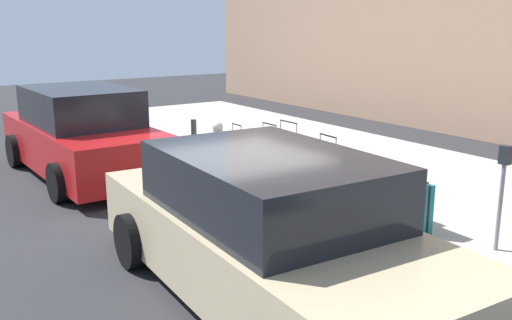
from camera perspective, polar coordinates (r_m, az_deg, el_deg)
The scene contains 16 objects.
ground_plane at distance 9.71m, azimuth -1.70°, elevation -2.94°, with size 40.00×40.00×0.00m, color #28282B.
sidewalk_curb at distance 11.19m, azimuth 9.14°, elevation -0.50°, with size 18.00×5.00×0.14m, color #ADA89E.
suitcase_teal_0 at distance 7.58m, azimuth 15.56°, elevation -4.54°, with size 0.50×0.22×0.71m.
suitcase_olive_1 at distance 7.96m, azimuth 12.72°, elevation -3.10°, with size 0.50×0.25×0.82m.
suitcase_black_2 at distance 8.34m, azimuth 9.63°, elevation -2.96°, with size 0.50×0.22×0.60m.
suitcase_maroon_3 at distance 8.71m, azimuth 7.15°, elevation -1.64°, with size 0.48×0.28×1.00m.
suitcase_red_4 at distance 9.18m, azimuth 5.50°, elevation -0.85°, with size 0.46×0.23×0.75m.
suitcase_navy_5 at distance 9.55m, azimuth 3.24°, elevation 0.06°, with size 0.49×0.27×1.05m.
suitcase_silver_6 at distance 9.99m, azimuth 1.34°, elevation 0.25°, with size 0.45×0.25×0.94m.
suitcase_teal_7 at distance 10.40m, azimuth -0.01°, elevation 0.53°, with size 0.36×0.22×0.60m.
suitcase_olive_8 at distance 10.70m, azimuth -1.92°, elevation 0.80°, with size 0.40×0.23×0.80m.
fire_hydrant at distance 11.41m, azimuth -3.85°, elevation 2.17°, with size 0.39×0.21×0.71m.
bollard_post at distance 11.98m, azimuth -6.27°, elevation 2.50°, with size 0.12×0.12×0.67m, color #333338.
parking_meter at distance 7.14m, azimuth 23.56°, elevation -2.14°, with size 0.12×0.09×1.27m.
parked_car_beige_0 at distance 5.74m, azimuth 1.22°, elevation -7.21°, with size 4.86×2.25×1.53m.
parked_car_red_1 at distance 10.92m, azimuth -17.09°, elevation 2.44°, with size 4.55×2.08×1.63m.
Camera 1 is at (-7.85, 5.00, 2.76)m, focal length 39.74 mm.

